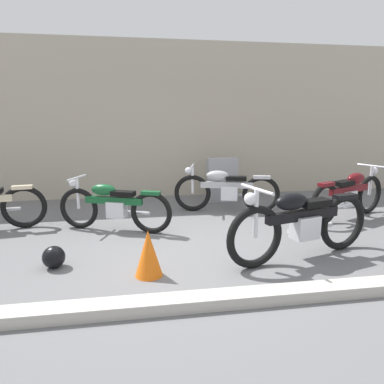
{
  "coord_description": "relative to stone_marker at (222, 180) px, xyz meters",
  "views": [
    {
      "loc": [
        -0.59,
        -4.38,
        1.79
      ],
      "look_at": [
        0.35,
        1.38,
        0.55
      ],
      "focal_mm": 32.57,
      "sensor_mm": 36.0,
      "label": 1
    }
  ],
  "objects": [
    {
      "name": "building_wall",
      "position": [
        -1.25,
        0.92,
        1.26
      ],
      "size": [
        18.0,
        0.3,
        3.47
      ],
      "primitive_type": "cube",
      "color": "#B2A893",
      "rests_on": "ground_plane"
    },
    {
      "name": "motorcycle_black",
      "position": [
        0.23,
        -3.22,
        0.0
      ],
      "size": [
        2.17,
        0.84,
        1.0
      ],
      "rotation": [
        0.0,
        0.0,
        3.41
      ],
      "color": "black",
      "rests_on": "ground_plane"
    },
    {
      "name": "motorcycle_green",
      "position": [
        -2.22,
        -1.67,
        -0.06
      ],
      "size": [
        1.83,
        0.88,
        0.87
      ],
      "rotation": [
        0.0,
        0.0,
        2.76
      ],
      "color": "black",
      "rests_on": "ground_plane"
    },
    {
      "name": "ground_plane",
      "position": [
        -1.25,
        -2.84,
        -0.48
      ],
      "size": [
        40.0,
        40.0,
        0.0
      ],
      "primitive_type": "plane",
      "color": "slate"
    },
    {
      "name": "motorcycle_maroon",
      "position": [
        1.93,
        -1.65,
        -0.03
      ],
      "size": [
        1.94,
        1.02,
        0.94
      ],
      "rotation": [
        0.0,
        0.0,
        0.42
      ],
      "color": "black",
      "rests_on": "ground_plane"
    },
    {
      "name": "helmet",
      "position": [
        -2.86,
        -3.02,
        -0.34
      ],
      "size": [
        0.27,
        0.27,
        0.27
      ],
      "primitive_type": "sphere",
      "color": "black",
      "rests_on": "ground_plane"
    },
    {
      "name": "motorcycle_silver",
      "position": [
        -0.14,
        -0.82,
        -0.04
      ],
      "size": [
        2.0,
        0.74,
        0.91
      ],
      "rotation": [
        0.0,
        0.0,
        2.89
      ],
      "color": "black",
      "rests_on": "ground_plane"
    },
    {
      "name": "stone_marker",
      "position": [
        0.0,
        0.0,
        0.0
      ],
      "size": [
        0.66,
        0.22,
        0.96
      ],
      "primitive_type": "cube",
      "rotation": [
        0.0,
        0.0,
        0.03
      ],
      "color": "#9E9EA3",
      "rests_on": "ground_plane"
    },
    {
      "name": "curb_strip",
      "position": [
        -1.25,
        -4.2,
        -0.42
      ],
      "size": [
        18.0,
        0.24,
        0.12
      ],
      "primitive_type": "cube",
      "color": "#B7B2A8",
      "rests_on": "ground_plane"
    },
    {
      "name": "traffic_cone",
      "position": [
        -1.73,
        -3.43,
        -0.2
      ],
      "size": [
        0.32,
        0.32,
        0.55
      ],
      "primitive_type": "cone",
      "color": "orange",
      "rests_on": "ground_plane"
    }
  ]
}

